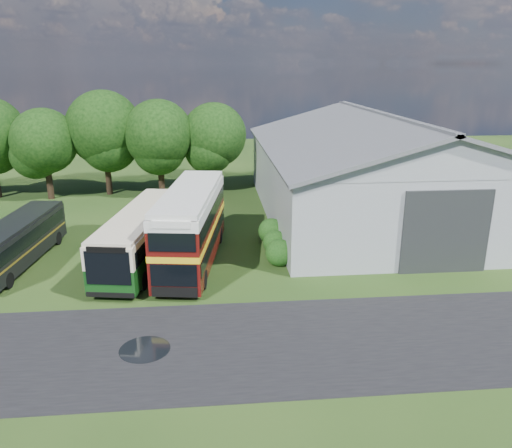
{
  "coord_description": "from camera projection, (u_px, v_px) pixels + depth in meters",
  "views": [
    {
      "loc": [
        1.53,
        -22.18,
        11.76
      ],
      "look_at": [
        4.36,
        8.0,
        2.01
      ],
      "focal_mm": 35.0,
      "sensor_mm": 36.0,
      "label": 1
    }
  ],
  "objects": [
    {
      "name": "shrub_back",
      "position": [
        271.0,
        242.0,
        34.46
      ],
      "size": [
        1.8,
        1.8,
        1.8
      ],
      "primitive_type": "sphere",
      "color": "#194714",
      "rests_on": "ground"
    },
    {
      "name": "asphalt_road",
      "position": [
        249.0,
        345.0,
        21.91
      ],
      "size": [
        60.0,
        8.0,
        0.02
      ],
      "primitive_type": "cube",
      "color": "black",
      "rests_on": "ground"
    },
    {
      "name": "bus_green_single",
      "position": [
        142.0,
        235.0,
        30.69
      ],
      "size": [
        4.62,
        11.97,
        3.22
      ],
      "rotation": [
        0.0,
        0.0,
        -0.17
      ],
      "color": "black",
      "rests_on": "ground"
    },
    {
      "name": "ground",
      "position": [
        183.0,
        315.0,
        24.49
      ],
      "size": [
        120.0,
        120.0,
        0.0
      ],
      "primitive_type": "plane",
      "color": "#183510",
      "rests_on": "ground"
    },
    {
      "name": "bus_dark_single",
      "position": [
        17.0,
        242.0,
        30.33
      ],
      "size": [
        3.28,
        10.05,
        2.72
      ],
      "rotation": [
        0.0,
        0.0,
        -0.1
      ],
      "color": "black",
      "rests_on": "ground"
    },
    {
      "name": "storage_shed",
      "position": [
        380.0,
        164.0,
        39.69
      ],
      "size": [
        18.8,
        24.8,
        8.15
      ],
      "color": "gray",
      "rests_on": "ground"
    },
    {
      "name": "tree_right_b",
      "position": [
        214.0,
        135.0,
        46.32
      ],
      "size": [
        5.98,
        5.98,
        8.45
      ],
      "color": "black",
      "rests_on": "ground"
    },
    {
      "name": "shrub_mid",
      "position": [
        275.0,
        253.0,
        32.57
      ],
      "size": [
        1.6,
        1.6,
        1.6
      ],
      "primitive_type": "sphere",
      "color": "#194714",
      "rests_on": "ground"
    },
    {
      "name": "shrub_front",
      "position": [
        279.0,
        264.0,
        30.67
      ],
      "size": [
        1.7,
        1.7,
        1.7
      ],
      "primitive_type": "sphere",
      "color": "#194714",
      "rests_on": "ground"
    },
    {
      "name": "tree_left_b",
      "position": [
        44.0,
        141.0,
        44.0
      ],
      "size": [
        5.78,
        5.78,
        8.16
      ],
      "color": "black",
      "rests_on": "ground"
    },
    {
      "name": "tree_mid",
      "position": [
        104.0,
        128.0,
        45.39
      ],
      "size": [
        6.8,
        6.8,
        9.6
      ],
      "color": "black",
      "rests_on": "ground"
    },
    {
      "name": "puddle",
      "position": [
        145.0,
        350.0,
        21.51
      ],
      "size": [
        2.2,
        2.2,
        0.01
      ],
      "primitive_type": "cylinder",
      "color": "black",
      "rests_on": "ground"
    },
    {
      "name": "tree_right_a",
      "position": [
        159.0,
        134.0,
        45.04
      ],
      "size": [
        6.26,
        6.26,
        8.83
      ],
      "color": "black",
      "rests_on": "ground"
    },
    {
      "name": "bus_maroon_double",
      "position": [
        191.0,
        227.0,
        30.21
      ],
      "size": [
        4.3,
        11.2,
        4.69
      ],
      "rotation": [
        0.0,
        0.0,
        -0.14
      ],
      "color": "black",
      "rests_on": "ground"
    }
  ]
}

